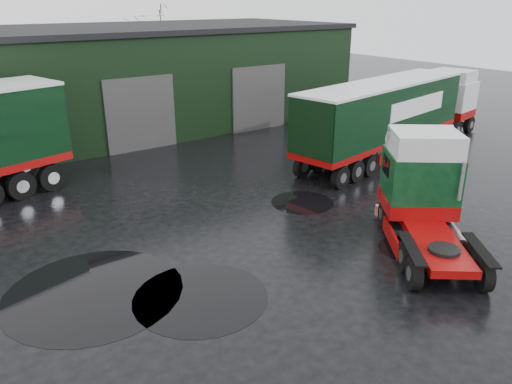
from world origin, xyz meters
TOP-DOWN VIEW (x-y plane):
  - ground at (0.00, 0.00)m, footprint 100.00×100.00m
  - warehouse at (2.00, 20.00)m, footprint 32.40×12.40m
  - hero_tractor at (4.50, -3.00)m, footprint 5.81×6.41m
  - lorry_right at (11.32, 5.05)m, footprint 15.67×5.33m
  - wash_bucket at (7.48, -1.78)m, footprint 0.35×0.35m
  - tree_back_b at (10.00, 30.00)m, footprint 4.40×4.40m
  - puddle_0 at (-2.85, -0.87)m, footprint 3.84×3.84m
  - puddle_1 at (4.10, 2.81)m, footprint 2.59×2.59m
  - puddle_2 at (-5.22, 1.16)m, footprint 5.09×5.09m
  - puddle_3 at (4.28, -2.42)m, footprint 1.95×1.95m

SIDE VIEW (x-z plane):
  - ground at x=0.00m, z-range 0.00..0.00m
  - puddle_0 at x=-2.85m, z-range 0.00..0.01m
  - puddle_1 at x=4.10m, z-range 0.00..0.01m
  - puddle_2 at x=-5.22m, z-range 0.00..0.01m
  - puddle_3 at x=4.28m, z-range 0.00..0.01m
  - wash_bucket at x=7.48m, z-range 0.00..0.29m
  - hero_tractor at x=4.50m, z-range 0.00..3.80m
  - lorry_right at x=11.32m, z-range 0.00..4.06m
  - warehouse at x=2.00m, z-range 0.01..6.31m
  - tree_back_b at x=10.00m, z-range 0.00..7.50m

